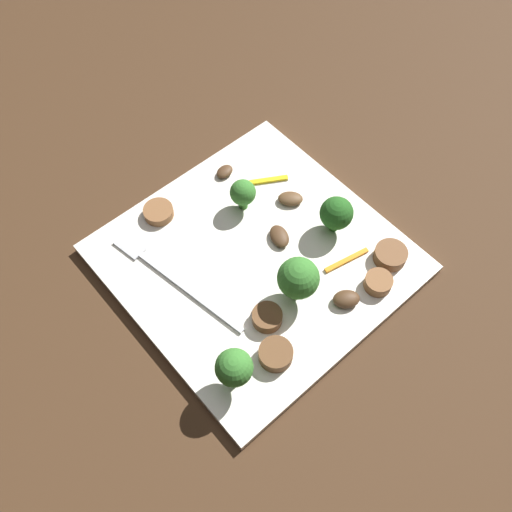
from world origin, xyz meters
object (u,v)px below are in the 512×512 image
at_px(broccoli_floret_1, 300,277).
at_px(fork, 168,275).
at_px(broccoli_floret_2, 243,193).
at_px(broccoli_floret_3, 234,368).
at_px(mushroom_2, 225,172).
at_px(mushroom_3, 281,238).
at_px(plate, 256,259).
at_px(sausage_slice_0, 378,282).
at_px(sausage_slice_1, 159,212).
at_px(mushroom_0, 346,299).
at_px(pepper_strip_1, 347,260).
at_px(pepper_strip_0, 269,180).
at_px(broccoli_floret_0, 336,214).
at_px(sausage_slice_3, 276,354).
at_px(sausage_slice_4, 267,317).
at_px(mushroom_1, 290,199).
at_px(sausage_slice_2, 390,255).

bearing_deg(broccoli_floret_1, fork, 40.05).
bearing_deg(broccoli_floret_2, broccoli_floret_3, 137.31).
bearing_deg(mushroom_2, mushroom_3, 173.30).
relative_size(plate, sausage_slice_0, 9.74).
relative_size(sausage_slice_1, mushroom_3, 1.14).
xyz_separation_m(sausage_slice_0, sausage_slice_1, (0.23, 0.12, -0.00)).
bearing_deg(mushroom_0, pepper_strip_1, -47.15).
bearing_deg(pepper_strip_0, broccoli_floret_2, 99.97).
height_order(broccoli_floret_0, sausage_slice_0, broccoli_floret_0).
bearing_deg(mushroom_3, pepper_strip_1, -152.20).
distance_m(sausage_slice_3, mushroom_2, 0.24).
distance_m(broccoli_floret_0, mushroom_2, 0.15).
relative_size(mushroom_3, pepper_strip_0, 0.65).
height_order(sausage_slice_4, pepper_strip_0, sausage_slice_4).
distance_m(broccoli_floret_0, mushroom_1, 0.07).
height_order(plate, sausage_slice_2, sausage_slice_2).
height_order(broccoli_floret_0, sausage_slice_1, broccoli_floret_0).
bearing_deg(broccoli_floret_2, mushroom_0, -179.87).
xyz_separation_m(broccoli_floret_1, mushroom_2, (0.18, -0.04, -0.03)).
height_order(sausage_slice_1, mushroom_2, sausage_slice_1).
bearing_deg(broccoli_floret_1, mushroom_3, -27.19).
bearing_deg(sausage_slice_3, sausage_slice_4, -29.85).
xyz_separation_m(broccoli_floret_3, mushroom_3, (0.09, -0.14, -0.03)).
bearing_deg(broccoli_floret_0, sausage_slice_4, 104.89).
distance_m(sausage_slice_1, sausage_slice_2, 0.26).
height_order(sausage_slice_3, mushroom_1, sausage_slice_3).
bearing_deg(mushroom_0, plate, 18.02).
bearing_deg(sausage_slice_1, fork, 150.54).
bearing_deg(sausage_slice_4, plate, -32.87).
xyz_separation_m(pepper_strip_0, pepper_strip_1, (-0.14, 0.01, -0.00)).
relative_size(fork, mushroom_0, 6.35).
xyz_separation_m(sausage_slice_4, pepper_strip_1, (-0.00, -0.11, -0.01)).
bearing_deg(mushroom_1, pepper_strip_1, 174.72).
relative_size(mushroom_0, pepper_strip_0, 0.61).
xyz_separation_m(broccoli_floret_2, sausage_slice_0, (-0.17, -0.04, -0.02)).
bearing_deg(pepper_strip_0, mushroom_1, 178.74).
bearing_deg(broccoli_floret_2, broccoli_floret_1, 166.22).
relative_size(sausage_slice_0, mushroom_2, 1.32).
relative_size(broccoli_floret_3, mushroom_1, 1.93).
distance_m(plate, broccoli_floret_2, 0.08).
distance_m(sausage_slice_4, mushroom_1, 0.15).
relative_size(sausage_slice_1, sausage_slice_4, 1.10).
bearing_deg(mushroom_1, mushroom_2, 20.97).
xyz_separation_m(sausage_slice_0, sausage_slice_3, (0.01, 0.13, 0.00)).
relative_size(sausage_slice_0, mushroom_3, 0.98).
xyz_separation_m(broccoli_floret_2, pepper_strip_0, (0.01, -0.05, -0.02)).
xyz_separation_m(broccoli_floret_2, mushroom_2, (0.05, -0.01, -0.02)).
xyz_separation_m(broccoli_floret_3, pepper_strip_0, (0.16, -0.19, -0.03)).
bearing_deg(fork, broccoli_floret_2, -92.06).
bearing_deg(mushroom_0, fork, 39.47).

